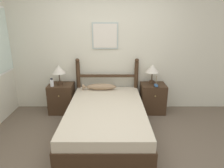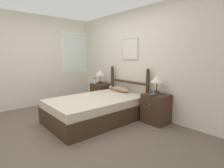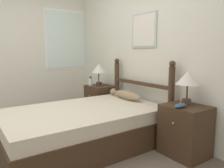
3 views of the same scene
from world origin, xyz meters
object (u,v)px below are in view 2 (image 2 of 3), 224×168
object	(u,v)px
bottle	(94,81)
model_boat	(153,94)
table_lamp_right	(157,79)
nightstand_right	(156,109)
fish_pillow	(119,89)
bed	(97,109)
nightstand_left	(101,94)
table_lamp_left	(100,73)

from	to	relation	value
bottle	model_boat	world-z (taller)	model_boat
table_lamp_right	bottle	bearing A→B (deg)	-175.12
nightstand_right	fish_pillow	distance (m)	1.15
nightstand_right	bed	bearing A→B (deg)	-138.39
table_lamp_right	model_boat	distance (m)	0.34
bed	fish_pillow	world-z (taller)	fish_pillow
nightstand_left	bottle	xyz separation A→B (m)	(-0.14, -0.13, 0.39)
nightstand_left	bottle	size ratio (longest dim) A/B	3.45
nightstand_left	nightstand_right	xyz separation A→B (m)	(1.94, 0.00, 0.00)
bed	nightstand_left	xyz separation A→B (m)	(-0.97, 0.86, 0.06)
bed	model_boat	size ratio (longest dim) A/B	9.36
bed	model_boat	distance (m)	1.29
table_lamp_left	table_lamp_right	bearing A→B (deg)	2.12
table_lamp_left	fish_pillow	bearing A→B (deg)	0.35
table_lamp_right	fish_pillow	world-z (taller)	table_lamp_right
table_lamp_left	model_boat	bearing A→B (deg)	-3.36
nightstand_left	fish_pillow	world-z (taller)	fish_pillow
fish_pillow	bottle	bearing A→B (deg)	-173.52
nightstand_right	fish_pillow	bearing A→B (deg)	-179.04
nightstand_right	table_lamp_left	size ratio (longest dim) A/B	1.51
bed	table_lamp_left	world-z (taller)	table_lamp_left
bottle	model_boat	distance (m)	2.10
table_lamp_left	bottle	world-z (taller)	table_lamp_left
table_lamp_right	model_boat	world-z (taller)	table_lamp_right
nightstand_right	model_boat	bearing A→B (deg)	-81.61
nightstand_right	bottle	world-z (taller)	bottle
table_lamp_right	bottle	xyz separation A→B (m)	(-2.05, -0.17, -0.23)
bed	model_boat	bearing A→B (deg)	36.08
table_lamp_left	fish_pillow	world-z (taller)	table_lamp_left
nightstand_right	model_boat	world-z (taller)	model_boat
nightstand_right	model_boat	xyz separation A→B (m)	(0.02, -0.14, 0.34)
nightstand_right	bottle	size ratio (longest dim) A/B	3.45
nightstand_right	model_boat	distance (m)	0.36
nightstand_left	nightstand_right	world-z (taller)	same
fish_pillow	bed	bearing A→B (deg)	-79.80
fish_pillow	table_lamp_right	bearing A→B (deg)	3.46
fish_pillow	model_boat	bearing A→B (deg)	-6.04
bed	table_lamp_right	size ratio (longest dim) A/B	5.10
nightstand_left	fish_pillow	xyz separation A→B (m)	(0.82, -0.02, 0.26)
table_lamp_right	model_boat	size ratio (longest dim) A/B	1.84
nightstand_left	model_boat	world-z (taller)	model_boat
bed	table_lamp_right	distance (m)	1.47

